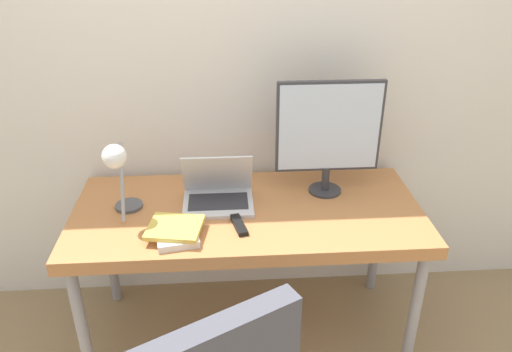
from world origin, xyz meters
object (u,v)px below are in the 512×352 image
Objects in this scene: monitor at (329,131)px; book_stack at (176,231)px; laptop at (218,193)px; desk_lamp at (118,168)px.

monitor reaches higher than book_stack.
desk_lamp is (-0.40, -0.12, 0.20)m from laptop.
desk_lamp is 0.35m from book_stack.
monitor is 0.80m from book_stack.
book_stack is at bearing -30.92° from desk_lamp.
book_stack is (0.23, -0.14, -0.22)m from desk_lamp.
desk_lamp is at bearing -167.57° from monitor.
monitor is 2.21× the size of book_stack.
book_stack is at bearing -153.62° from monitor.
laptop reaches higher than book_stack.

